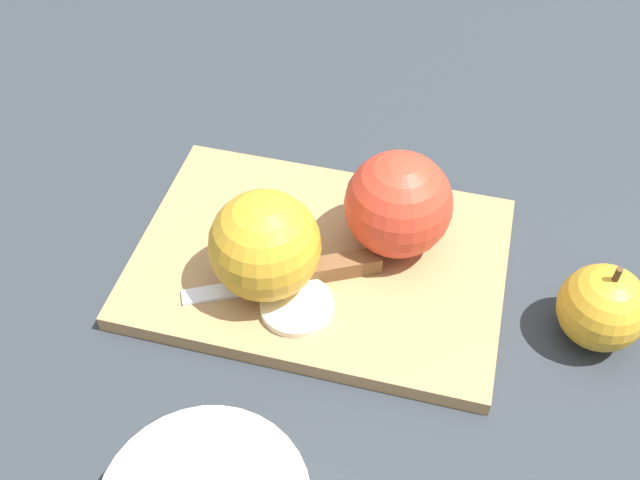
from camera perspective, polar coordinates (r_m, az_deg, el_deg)
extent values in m
plane|color=#282D33|center=(0.65, 0.00, -2.07)|extent=(4.00, 4.00, 0.00)
cube|color=#A37A4C|center=(0.64, 0.00, -1.64)|extent=(0.34, 0.27, 0.01)
sphere|color=red|center=(0.62, 5.99, 2.71)|extent=(0.09, 0.09, 0.09)
cylinder|color=beige|center=(0.61, 5.35, 2.46)|extent=(0.05, 0.07, 0.08)
sphere|color=gold|center=(0.59, -4.23, -0.42)|extent=(0.09, 0.09, 0.09)
cylinder|color=beige|center=(0.59, -4.99, -0.31)|extent=(0.01, 0.08, 0.08)
cube|color=silver|center=(0.61, -6.35, -3.73)|extent=(0.09, 0.04, 0.00)
cube|color=brown|center=(0.62, 1.19, -2.09)|extent=(0.08, 0.04, 0.02)
cylinder|color=beige|center=(0.60, -1.76, -5.03)|extent=(0.06, 0.06, 0.01)
sphere|color=gold|center=(0.62, 20.70, -4.85)|extent=(0.07, 0.07, 0.07)
cylinder|color=#4C3319|center=(0.59, 21.73, -2.45)|extent=(0.01, 0.01, 0.01)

